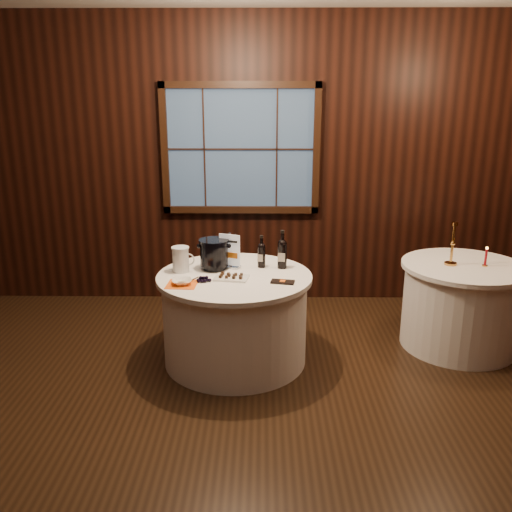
{
  "coord_description": "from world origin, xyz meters",
  "views": [
    {
      "loc": [
        0.23,
        -3.22,
        2.2
      ],
      "look_at": [
        0.18,
        0.9,
        0.96
      ],
      "focal_mm": 38.0,
      "sensor_mm": 36.0,
      "label": 1
    }
  ],
  "objects_px": {
    "grape_bunch": "(204,279)",
    "red_candle": "(486,259)",
    "sign_stand": "(230,256)",
    "brass_candlestick": "(452,250)",
    "port_bottle_left": "(261,254)",
    "ice_bucket": "(214,254)",
    "cracker_bowl": "(182,282)",
    "chocolate_plate": "(231,277)",
    "chocolate_box": "(283,282)",
    "port_bottle_right": "(282,252)",
    "side_table": "(460,305)",
    "glass_pitcher": "(181,259)",
    "main_table": "(235,318)"
  },
  "relations": [
    {
      "from": "glass_pitcher",
      "to": "brass_candlestick",
      "type": "xyz_separation_m",
      "value": [
        2.32,
        0.22,
        0.03
      ]
    },
    {
      "from": "sign_stand",
      "to": "chocolate_box",
      "type": "distance_m",
      "value": 0.58
    },
    {
      "from": "cracker_bowl",
      "to": "brass_candlestick",
      "type": "xyz_separation_m",
      "value": [
        2.27,
        0.54,
        0.11
      ]
    },
    {
      "from": "port_bottle_right",
      "to": "chocolate_box",
      "type": "xyz_separation_m",
      "value": [
        -0.01,
        -0.38,
        -0.14
      ]
    },
    {
      "from": "brass_candlestick",
      "to": "red_candle",
      "type": "distance_m",
      "value": 0.29
    },
    {
      "from": "chocolate_plate",
      "to": "chocolate_box",
      "type": "bearing_deg",
      "value": -12.61
    },
    {
      "from": "port_bottle_left",
      "to": "port_bottle_right",
      "type": "relative_size",
      "value": 0.84
    },
    {
      "from": "side_table",
      "to": "brass_candlestick",
      "type": "bearing_deg",
      "value": -178.34
    },
    {
      "from": "ice_bucket",
      "to": "cracker_bowl",
      "type": "height_order",
      "value": "ice_bucket"
    },
    {
      "from": "port_bottle_right",
      "to": "chocolate_box",
      "type": "bearing_deg",
      "value": -81.09
    },
    {
      "from": "side_table",
      "to": "port_bottle_left",
      "type": "bearing_deg",
      "value": -177.07
    },
    {
      "from": "chocolate_box",
      "to": "red_candle",
      "type": "bearing_deg",
      "value": 25.29
    },
    {
      "from": "chocolate_plate",
      "to": "grape_bunch",
      "type": "relative_size",
      "value": 1.63
    },
    {
      "from": "ice_bucket",
      "to": "chocolate_box",
      "type": "relative_size",
      "value": 1.41
    },
    {
      "from": "side_table",
      "to": "port_bottle_left",
      "type": "relative_size",
      "value": 3.87
    },
    {
      "from": "port_bottle_left",
      "to": "ice_bucket",
      "type": "distance_m",
      "value": 0.4
    },
    {
      "from": "chocolate_plate",
      "to": "red_candle",
      "type": "relative_size",
      "value": 1.69
    },
    {
      "from": "glass_pitcher",
      "to": "cracker_bowl",
      "type": "xyz_separation_m",
      "value": [
        0.05,
        -0.32,
        -0.08
      ]
    },
    {
      "from": "side_table",
      "to": "chocolate_box",
      "type": "xyz_separation_m",
      "value": [
        -1.61,
        -0.49,
        0.39
      ]
    },
    {
      "from": "grape_bunch",
      "to": "brass_candlestick",
      "type": "height_order",
      "value": "brass_candlestick"
    },
    {
      "from": "main_table",
      "to": "brass_candlestick",
      "type": "relative_size",
      "value": 3.37
    },
    {
      "from": "glass_pitcher",
      "to": "red_candle",
      "type": "xyz_separation_m",
      "value": [
        2.6,
        0.17,
        -0.04
      ]
    },
    {
      "from": "port_bottle_left",
      "to": "cracker_bowl",
      "type": "distance_m",
      "value": 0.77
    },
    {
      "from": "grape_bunch",
      "to": "red_candle",
      "type": "distance_m",
      "value": 2.43
    },
    {
      "from": "ice_bucket",
      "to": "grape_bunch",
      "type": "relative_size",
      "value": 1.43
    },
    {
      "from": "sign_stand",
      "to": "brass_candlestick",
      "type": "xyz_separation_m",
      "value": [
        1.91,
        0.11,
        0.03
      ]
    },
    {
      "from": "port_bottle_left",
      "to": "chocolate_plate",
      "type": "bearing_deg",
      "value": -107.3
    },
    {
      "from": "chocolate_plate",
      "to": "ice_bucket",
      "type": "bearing_deg",
      "value": 122.29
    },
    {
      "from": "glass_pitcher",
      "to": "cracker_bowl",
      "type": "distance_m",
      "value": 0.34
    },
    {
      "from": "chocolate_plate",
      "to": "grape_bunch",
      "type": "bearing_deg",
      "value": -160.23
    },
    {
      "from": "chocolate_box",
      "to": "chocolate_plate",
      "type": "bearing_deg",
      "value": 178.41
    },
    {
      "from": "brass_candlestick",
      "to": "sign_stand",
      "type": "bearing_deg",
      "value": -176.68
    },
    {
      "from": "chocolate_box",
      "to": "cracker_bowl",
      "type": "xyz_separation_m",
      "value": [
        -0.79,
        -0.05,
        0.02
      ]
    },
    {
      "from": "chocolate_plate",
      "to": "brass_candlestick",
      "type": "distance_m",
      "value": 1.93
    },
    {
      "from": "side_table",
      "to": "grape_bunch",
      "type": "bearing_deg",
      "value": -167.88
    },
    {
      "from": "chocolate_box",
      "to": "port_bottle_right",
      "type": "bearing_deg",
      "value": 99.76
    },
    {
      "from": "brass_candlestick",
      "to": "port_bottle_left",
      "type": "bearing_deg",
      "value": -176.98
    },
    {
      "from": "port_bottle_left",
      "to": "grape_bunch",
      "type": "height_order",
      "value": "port_bottle_left"
    },
    {
      "from": "glass_pitcher",
      "to": "chocolate_plate",
      "type": "bearing_deg",
      "value": -12.74
    },
    {
      "from": "port_bottle_right",
      "to": "chocolate_box",
      "type": "distance_m",
      "value": 0.4
    },
    {
      "from": "grape_bunch",
      "to": "red_candle",
      "type": "height_order",
      "value": "red_candle"
    },
    {
      "from": "ice_bucket",
      "to": "brass_candlestick",
      "type": "distance_m",
      "value": 2.05
    },
    {
      "from": "port_bottle_right",
      "to": "chocolate_plate",
      "type": "distance_m",
      "value": 0.52
    },
    {
      "from": "side_table",
      "to": "port_bottle_right",
      "type": "xyz_separation_m",
      "value": [
        -1.6,
        -0.12,
        0.53
      ]
    },
    {
      "from": "port_bottle_right",
      "to": "chocolate_box",
      "type": "relative_size",
      "value": 1.81
    },
    {
      "from": "glass_pitcher",
      "to": "brass_candlestick",
      "type": "distance_m",
      "value": 2.33
    },
    {
      "from": "ice_bucket",
      "to": "red_candle",
      "type": "height_order",
      "value": "ice_bucket"
    },
    {
      "from": "port_bottle_left",
      "to": "chocolate_plate",
      "type": "distance_m",
      "value": 0.41
    },
    {
      "from": "chocolate_plate",
      "to": "glass_pitcher",
      "type": "xyz_separation_m",
      "value": [
        -0.43,
        0.18,
        0.09
      ]
    },
    {
      "from": "main_table",
      "to": "cracker_bowl",
      "type": "xyz_separation_m",
      "value": [
        -0.4,
        -0.24,
        0.41
      ]
    }
  ]
}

